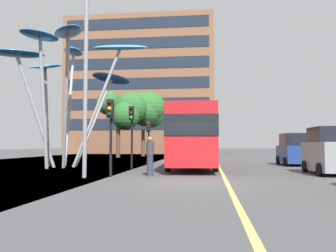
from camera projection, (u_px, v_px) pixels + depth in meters
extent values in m
cube|color=#4C4C4F|center=(192.00, 183.00, 13.16)|extent=(120.00, 240.00, 0.10)
cube|color=#E0D666|center=(227.00, 182.00, 13.01)|extent=(0.16, 144.00, 0.01)
cube|color=red|center=(192.00, 137.00, 21.13)|extent=(2.94, 10.84, 3.09)
cube|color=black|center=(192.00, 130.00, 21.15)|extent=(2.97, 10.95, 0.99)
cube|color=yellow|center=(192.00, 122.00, 26.48)|extent=(1.36, 0.16, 0.36)
cube|color=#B2B2B7|center=(192.00, 110.00, 21.22)|extent=(2.02, 3.84, 0.24)
cylinder|color=black|center=(210.00, 158.00, 24.28)|extent=(0.32, 0.97, 0.96)
cylinder|color=black|center=(174.00, 158.00, 24.46)|extent=(0.32, 0.97, 0.96)
cylinder|color=black|center=(215.00, 163.00, 18.02)|extent=(0.32, 0.97, 0.96)
cylinder|color=black|center=(168.00, 162.00, 18.19)|extent=(0.32, 0.97, 0.96)
cylinder|color=#9EA0A5|center=(97.00, 107.00, 22.06)|extent=(3.07, 0.73, 7.75)
ellipsoid|color=#4CA3E5|center=(121.00, 48.00, 22.35)|extent=(3.67, 1.87, 0.65)
cylinder|color=#9EA0A5|center=(95.00, 121.00, 23.34)|extent=(2.04, 2.23, 6.14)
ellipsoid|color=#2D7FD1|center=(112.00, 79.00, 24.37)|extent=(3.05, 3.16, 0.83)
cylinder|color=#9EA0A5|center=(70.00, 106.00, 23.87)|extent=(0.76, 2.69, 8.26)
ellipsoid|color=#2D7FD1|center=(74.00, 52.00, 25.35)|extent=(1.86, 3.17, 0.55)
cylinder|color=#9EA0A5|center=(47.00, 115.00, 23.07)|extent=(0.79, 0.60, 6.73)
ellipsoid|color=#388EDB|center=(45.00, 66.00, 23.44)|extent=(3.55, 2.92, 0.96)
cylinder|color=#9EA0A5|center=(35.00, 111.00, 21.30)|extent=(2.29, 1.35, 7.01)
ellipsoid|color=#388EDB|center=(16.00, 54.00, 21.07)|extent=(3.65, 2.94, 0.35)
cylinder|color=#9EA0A5|center=(43.00, 103.00, 20.22)|extent=(0.44, 1.00, 7.75)
ellipsoid|color=#2D7FD1|center=(40.00, 36.00, 20.06)|extent=(2.00, 3.13, 0.57)
cylinder|color=#9EA0A5|center=(66.00, 103.00, 20.24)|extent=(1.24, 2.17, 7.78)
ellipsoid|color=#2D7FD1|center=(68.00, 32.00, 19.45)|extent=(3.06, 4.04, 0.93)
cylinder|color=black|center=(111.00, 138.00, 15.27)|extent=(0.12, 0.12, 3.39)
cube|color=black|center=(110.00, 109.00, 15.20)|extent=(0.28, 0.24, 0.80)
sphere|color=#390706|center=(109.00, 103.00, 15.08)|extent=(0.18, 0.18, 0.18)
sphere|color=orange|center=(109.00, 108.00, 15.07)|extent=(0.18, 0.18, 0.18)
sphere|color=black|center=(109.00, 114.00, 15.06)|extent=(0.18, 0.18, 0.18)
cylinder|color=black|center=(132.00, 138.00, 20.26)|extent=(0.12, 0.12, 3.65)
cube|color=black|center=(131.00, 113.00, 20.20)|extent=(0.28, 0.24, 0.80)
sphere|color=#390706|center=(131.00, 109.00, 20.08)|extent=(0.18, 0.18, 0.18)
sphere|color=#3A2707|center=(131.00, 113.00, 20.07)|extent=(0.18, 0.18, 0.18)
sphere|color=green|center=(131.00, 117.00, 20.05)|extent=(0.18, 0.18, 0.18)
cylinder|color=black|center=(149.00, 142.00, 26.70)|extent=(0.12, 0.12, 3.21)
cube|color=black|center=(148.00, 127.00, 26.62)|extent=(0.28, 0.24, 0.80)
sphere|color=red|center=(148.00, 123.00, 26.51)|extent=(0.18, 0.18, 0.18)
sphere|color=#3A2707|center=(148.00, 126.00, 26.49)|extent=(0.18, 0.18, 0.18)
sphere|color=black|center=(148.00, 130.00, 26.48)|extent=(0.18, 0.18, 0.18)
cube|color=gray|center=(331.00, 156.00, 16.57)|extent=(1.78, 3.82, 1.35)
cube|color=black|center=(330.00, 135.00, 16.62)|extent=(1.64, 2.10, 0.73)
cylinder|color=black|center=(305.00, 166.00, 17.81)|extent=(0.20, 0.60, 0.60)
cylinder|color=black|center=(320.00, 170.00, 15.47)|extent=(0.20, 0.60, 0.60)
cube|color=navy|center=(294.00, 154.00, 23.87)|extent=(1.72, 3.83, 1.17)
cube|color=black|center=(294.00, 140.00, 23.93)|extent=(1.58, 2.11, 0.84)
cylinder|color=black|center=(303.00, 160.00, 24.93)|extent=(0.20, 0.60, 0.60)
cylinder|color=black|center=(278.00, 160.00, 25.13)|extent=(0.20, 0.60, 0.60)
cylinder|color=black|center=(312.00, 162.00, 22.57)|extent=(0.20, 0.60, 0.60)
cylinder|color=black|center=(285.00, 162.00, 22.77)|extent=(0.20, 0.60, 0.60)
cylinder|color=gray|center=(86.00, 78.00, 15.08)|extent=(0.18, 0.18, 8.62)
cylinder|color=brown|center=(118.00, 142.00, 38.37)|extent=(0.45, 0.45, 3.43)
sphere|color=#2D6B2D|center=(108.00, 103.00, 38.68)|extent=(2.72, 2.72, 2.72)
sphere|color=#2D6B2D|center=(130.00, 108.00, 39.35)|extent=(3.72, 3.72, 3.72)
sphere|color=#2D6B2D|center=(125.00, 116.00, 38.35)|extent=(3.16, 3.16, 3.16)
cylinder|color=brown|center=(143.00, 143.00, 42.13)|extent=(0.43, 0.43, 3.24)
sphere|color=#2D6B2D|center=(139.00, 108.00, 42.19)|extent=(2.99, 2.99, 2.99)
sphere|color=#2D6B2D|center=(140.00, 108.00, 41.24)|extent=(3.70, 3.70, 3.70)
sphere|color=#2D6B2D|center=(149.00, 108.00, 41.60)|extent=(3.88, 3.88, 3.88)
sphere|color=#2D6B2D|center=(146.00, 111.00, 41.28)|extent=(3.63, 3.63, 3.63)
sphere|color=#2D6B2D|center=(152.00, 114.00, 42.02)|extent=(3.24, 3.24, 3.24)
cylinder|color=#2D3342|center=(150.00, 166.00, 15.59)|extent=(0.29, 0.29, 0.92)
cylinder|color=#333338|center=(150.00, 149.00, 15.63)|extent=(0.34, 0.34, 0.64)
sphere|color=#937056|center=(150.00, 139.00, 15.65)|extent=(0.22, 0.22, 0.22)
cube|color=brown|center=(145.00, 90.00, 61.02)|extent=(23.82, 15.67, 21.96)
cube|color=#1E2838|center=(136.00, 124.00, 52.88)|extent=(22.39, 0.08, 1.76)
cube|color=#1E2838|center=(136.00, 104.00, 53.05)|extent=(22.39, 0.08, 1.76)
cube|color=#1E2838|center=(136.00, 83.00, 53.22)|extent=(22.39, 0.08, 1.76)
cube|color=#1E2838|center=(136.00, 63.00, 53.38)|extent=(22.39, 0.08, 1.76)
cube|color=#1E2838|center=(136.00, 43.00, 53.55)|extent=(22.39, 0.08, 1.76)
cube|color=#1E2838|center=(136.00, 23.00, 53.72)|extent=(22.39, 0.08, 1.76)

